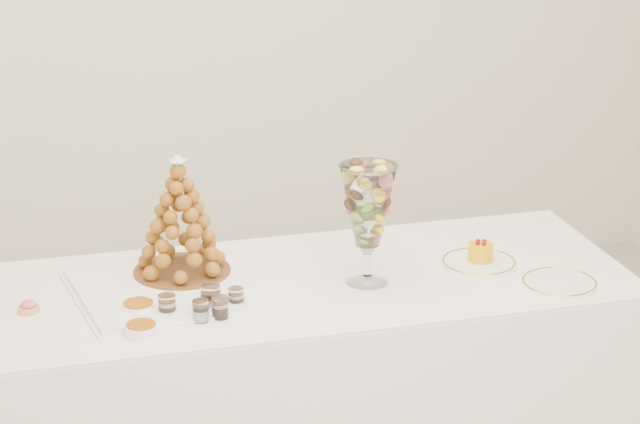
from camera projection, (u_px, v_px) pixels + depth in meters
name	position (u px, v px, depth m)	size (l,w,h in m)	color
buffet_table	(312.00, 388.00, 3.92)	(1.98, 0.86, 0.74)	white
lace_tray	(189.00, 284.00, 3.74)	(0.65, 0.49, 0.02)	white
macaron_vase	(368.00, 207.00, 3.70)	(0.17, 0.17, 0.37)	white
cake_plate	(479.00, 263.00, 3.91)	(0.24, 0.24, 0.01)	white
spare_plate	(559.00, 283.00, 3.76)	(0.23, 0.23, 0.01)	white
pink_tart	(29.00, 307.00, 3.57)	(0.06, 0.06, 0.04)	tan
verrine_a	(167.00, 306.00, 3.53)	(0.05, 0.05, 0.07)	white
verrine_b	(211.00, 298.00, 3.57)	(0.06, 0.06, 0.08)	white
verrine_c	(236.00, 298.00, 3.59)	(0.05, 0.05, 0.06)	white
verrine_d	(201.00, 311.00, 3.51)	(0.05, 0.05, 0.06)	white
verrine_e	(220.00, 307.00, 3.53)	(0.05, 0.05, 0.06)	white
ramekin_back	(138.00, 308.00, 3.56)	(0.10, 0.10, 0.03)	white
ramekin_front	(141.00, 330.00, 3.43)	(0.09, 0.09, 0.03)	white
croquembouche	(180.00, 216.00, 3.74)	(0.31, 0.31, 0.37)	brown
mousse_cake	(481.00, 252.00, 3.91)	(0.08, 0.08, 0.07)	#EBA60A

